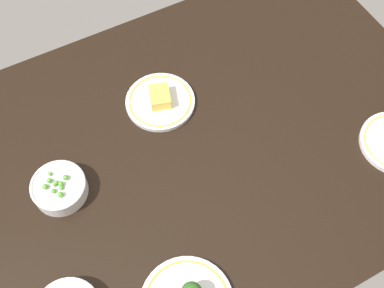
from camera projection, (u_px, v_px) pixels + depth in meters
The scene contains 3 objects.
dining_table at pixel (192, 151), 136.97cm from camera, with size 154.96×105.53×4.00cm, color black.
bowl_peas at pixel (59, 188), 126.08cm from camera, with size 14.67×14.67×6.05cm.
plate_cheese at pixel (160, 101), 141.79cm from camera, with size 20.66×20.66×5.04cm.
Camera 1 is at (31.20, 58.82, 121.71)cm, focal length 44.71 mm.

